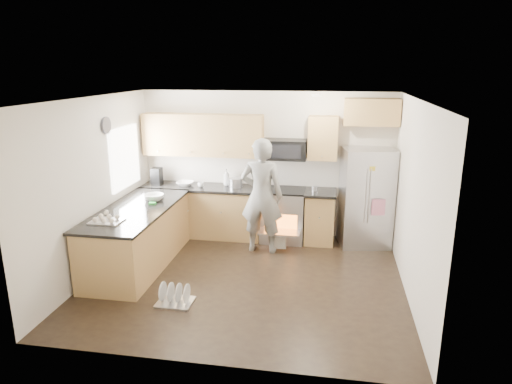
% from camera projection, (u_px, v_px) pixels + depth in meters
% --- Properties ---
extents(ground, '(4.50, 4.50, 0.00)m').
position_uv_depth(ground, '(246.00, 279.00, 6.67)').
color(ground, black).
rests_on(ground, ground).
extents(room_shell, '(4.54, 4.04, 2.62)m').
position_uv_depth(room_shell, '(243.00, 167.00, 6.24)').
color(room_shell, silver).
rests_on(room_shell, ground).
extents(back_cabinet_run, '(4.45, 0.64, 2.50)m').
position_uv_depth(back_cabinet_run, '(232.00, 185.00, 8.17)').
color(back_cabinet_run, '#B28147').
rests_on(back_cabinet_run, ground).
extents(peninsula, '(0.96, 2.36, 1.02)m').
position_uv_depth(peninsula, '(138.00, 237.00, 7.06)').
color(peninsula, '#B28147').
rests_on(peninsula, ground).
extents(stove_range, '(0.76, 0.97, 1.79)m').
position_uv_depth(stove_range, '(283.00, 203.00, 8.04)').
color(stove_range, '#B7B7BC').
rests_on(stove_range, ground).
extents(refrigerator, '(0.93, 0.78, 1.69)m').
position_uv_depth(refrigerator, '(366.00, 198.00, 7.77)').
color(refrigerator, '#B7B7BC').
rests_on(refrigerator, ground).
extents(person, '(0.72, 0.49, 1.92)m').
position_uv_depth(person, '(262.00, 196.00, 7.46)').
color(person, gray).
rests_on(person, ground).
extents(dish_rack, '(0.47, 0.38, 0.29)m').
position_uv_depth(dish_rack, '(175.00, 298.00, 5.98)').
color(dish_rack, '#B7B7BC').
rests_on(dish_rack, ground).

